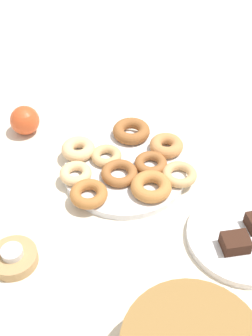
% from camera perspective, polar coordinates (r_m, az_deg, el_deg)
% --- Properties ---
extents(ground_plane, '(2.40, 2.40, 0.00)m').
position_cam_1_polar(ground_plane, '(1.07, -0.13, -0.72)').
color(ground_plane, beige).
extents(donut_plate, '(0.30, 0.30, 0.02)m').
position_cam_1_polar(donut_plate, '(1.06, -0.13, -0.39)').
color(donut_plate, silver).
rests_on(donut_plate, ground_plane).
extents(donut_0, '(0.10, 0.10, 0.03)m').
position_cam_1_polar(donut_0, '(0.99, 3.30, -2.43)').
color(donut_0, '#BC7A3D').
rests_on(donut_0, donut_plate).
extents(donut_1, '(0.12, 0.12, 0.03)m').
position_cam_1_polar(donut_1, '(1.14, 0.70, 4.87)').
color(donut_1, '#995B2D').
rests_on(donut_1, donut_plate).
extents(donut_2, '(0.12, 0.12, 0.02)m').
position_cam_1_polar(donut_2, '(1.03, -0.88, -0.68)').
color(donut_2, '#995B2D').
rests_on(donut_2, donut_plate).
extents(donut_3, '(0.10, 0.10, 0.03)m').
position_cam_1_polar(donut_3, '(1.09, -6.26, 2.49)').
color(donut_3, '#EABC84').
rests_on(donut_3, donut_plate).
extents(donut_4, '(0.08, 0.08, 0.02)m').
position_cam_1_polar(donut_4, '(1.05, 3.28, 0.51)').
color(donut_4, '#995B2D').
rests_on(donut_4, donut_plate).
extents(donut_5, '(0.09, 0.09, 0.03)m').
position_cam_1_polar(donut_5, '(0.98, -4.91, -3.40)').
color(donut_5, '#AD6B33').
rests_on(donut_5, donut_plate).
extents(donut_6, '(0.09, 0.09, 0.02)m').
position_cam_1_polar(donut_6, '(1.07, -2.59, 1.60)').
color(donut_6, tan).
rests_on(donut_6, donut_plate).
extents(donut_7, '(0.11, 0.11, 0.02)m').
position_cam_1_polar(donut_7, '(1.03, -6.61, -0.71)').
color(donut_7, '#EABC84').
rests_on(donut_7, donut_plate).
extents(donut_8, '(0.10, 0.10, 0.02)m').
position_cam_1_polar(donut_8, '(1.03, 7.01, -0.84)').
color(donut_8, tan).
rests_on(donut_8, donut_plate).
extents(donut_9, '(0.09, 0.09, 0.03)m').
position_cam_1_polar(donut_9, '(1.10, 5.31, 2.95)').
color(donut_9, '#C6844C').
rests_on(donut_9, donut_plate).
extents(cake_plate, '(0.24, 0.24, 0.02)m').
position_cam_1_polar(cake_plate, '(0.96, 15.15, -8.72)').
color(cake_plate, silver).
rests_on(cake_plate, ground_plane).
extents(brownie_far, '(0.06, 0.05, 0.03)m').
position_cam_1_polar(brownie_far, '(0.92, 14.12, -9.47)').
color(brownie_far, '#381E14').
rests_on(brownie_far, cake_plate).
extents(candle_holder, '(0.10, 0.10, 0.02)m').
position_cam_1_polar(candle_holder, '(0.92, -14.49, -11.35)').
color(candle_holder, tan).
rests_on(candle_holder, ground_plane).
extents(tealight, '(0.04, 0.04, 0.01)m').
position_cam_1_polar(tealight, '(0.90, -14.71, -10.63)').
color(tealight, silver).
rests_on(tealight, candle_holder).
extents(apple, '(0.08, 0.08, 0.08)m').
position_cam_1_polar(apple, '(1.19, -13.11, 6.10)').
color(apple, '#CC4C23').
rests_on(apple, ground_plane).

